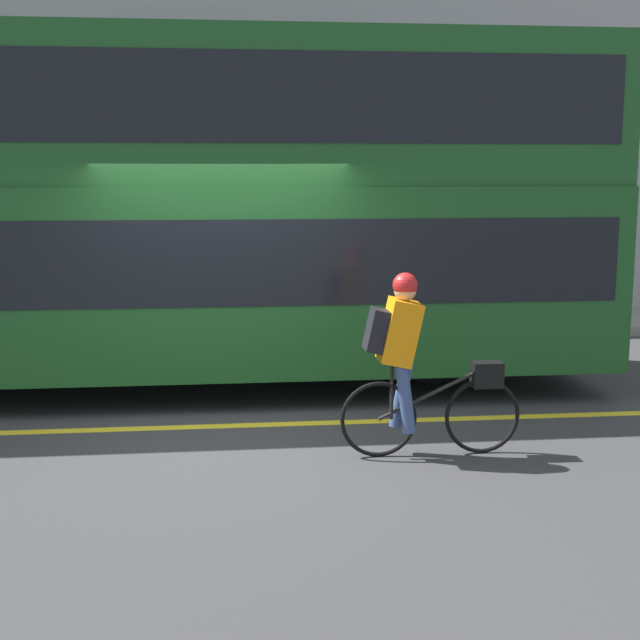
% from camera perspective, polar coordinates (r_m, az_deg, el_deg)
% --- Properties ---
extents(ground_plane, '(80.00, 80.00, 0.00)m').
position_cam_1_polar(ground_plane, '(8.57, -6.06, -7.02)').
color(ground_plane, '#38383A').
extents(road_center_line, '(50.00, 0.14, 0.01)m').
position_cam_1_polar(road_center_line, '(8.69, -6.07, -6.75)').
color(road_center_line, yellow).
rests_on(road_center_line, ground_plane).
extents(sidewalk_curb, '(60.00, 1.99, 0.14)m').
position_cam_1_polar(sidewalk_curb, '(13.58, -6.19, -0.51)').
color(sidewalk_curb, gray).
rests_on(sidewalk_curb, ground_plane).
extents(building_facade, '(60.00, 0.30, 7.05)m').
position_cam_1_polar(building_facade, '(14.55, -6.46, 13.82)').
color(building_facade, '#9E9EA3').
rests_on(building_facade, ground_plane).
extents(bus, '(9.68, 2.47, 3.83)m').
position_cam_1_polar(bus, '(9.97, -9.91, 7.71)').
color(bus, black).
rests_on(bus, ground_plane).
extents(cyclist_on_bike, '(1.58, 0.32, 1.59)m').
position_cam_1_polar(cyclist_on_bike, '(7.61, 5.98, -2.44)').
color(cyclist_on_bike, black).
rests_on(cyclist_on_bike, ground_plane).
extents(trash_bin, '(0.45, 0.45, 0.95)m').
position_cam_1_polar(trash_bin, '(13.56, 2.63, 1.84)').
color(trash_bin, '#262628').
rests_on(trash_bin, sidewalk_curb).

